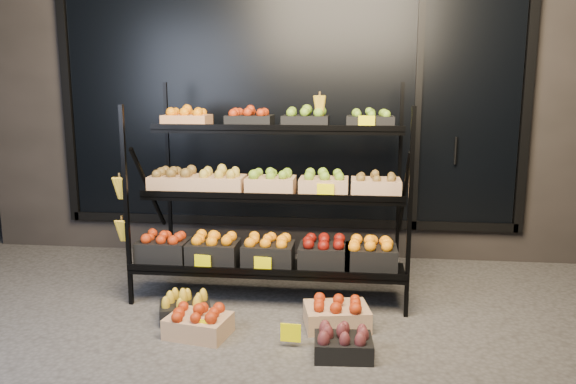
# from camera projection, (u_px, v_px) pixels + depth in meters

# --- Properties ---
(ground) EXTENTS (24.00, 24.00, 0.00)m
(ground) POSITION_uv_depth(u_px,v_px,m) (261.00, 320.00, 3.97)
(ground) COLOR #514F4C
(ground) RESTS_ON ground
(building) EXTENTS (6.00, 2.08, 3.50)m
(building) POSITION_uv_depth(u_px,v_px,m) (298.00, 75.00, 6.17)
(building) COLOR #2D2826
(building) RESTS_ON ground
(display_rack) EXTENTS (2.18, 1.02, 1.67)m
(display_rack) POSITION_uv_depth(u_px,v_px,m) (270.00, 195.00, 4.41)
(display_rack) COLOR black
(display_rack) RESTS_ON ground
(tag_floor_a) EXTENTS (0.13, 0.01, 0.12)m
(tag_floor_a) POSITION_uv_depth(u_px,v_px,m) (202.00, 334.00, 3.61)
(tag_floor_a) COLOR #EADF00
(tag_floor_a) RESTS_ON ground
(tag_floor_b) EXTENTS (0.13, 0.01, 0.12)m
(tag_floor_b) POSITION_uv_depth(u_px,v_px,m) (291.00, 339.00, 3.54)
(tag_floor_b) COLOR #EADF00
(tag_floor_b) RESTS_ON ground
(floor_crate_left) EXTENTS (0.45, 0.36, 0.20)m
(floor_crate_left) POSITION_uv_depth(u_px,v_px,m) (198.00, 322.00, 3.71)
(floor_crate_left) COLOR tan
(floor_crate_left) RESTS_ON ground
(floor_crate_midleft) EXTENTS (0.41, 0.35, 0.18)m
(floor_crate_midleft) POSITION_uv_depth(u_px,v_px,m) (185.00, 308.00, 3.97)
(floor_crate_midleft) COLOR black
(floor_crate_midleft) RESTS_ON ground
(floor_crate_midright) EXTENTS (0.48, 0.39, 0.21)m
(floor_crate_midright) POSITION_uv_depth(u_px,v_px,m) (337.00, 313.00, 3.84)
(floor_crate_midright) COLOR tan
(floor_crate_midright) RESTS_ON ground
(floor_crate_right) EXTENTS (0.37, 0.28, 0.19)m
(floor_crate_right) POSITION_uv_depth(u_px,v_px,m) (343.00, 343.00, 3.42)
(floor_crate_right) COLOR black
(floor_crate_right) RESTS_ON ground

